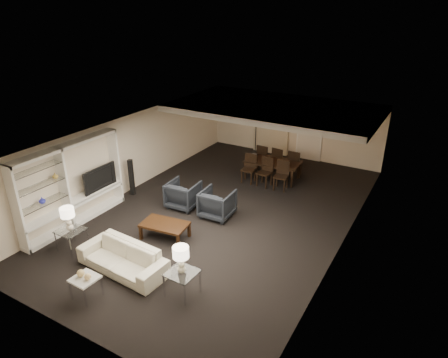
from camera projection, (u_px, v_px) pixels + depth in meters
floor at (224, 212)px, 11.93m from camera, size 11.00×11.00×0.00m
ceiling at (224, 132)px, 10.90m from camera, size 7.00×11.00×0.02m
wall_back at (293, 126)px, 15.76m from camera, size 7.00×0.02×2.50m
wall_front at (69, 281)px, 7.07m from camera, size 7.00×0.02×2.50m
wall_left at (131, 153)px, 13.01m from camera, size 0.02×11.00×2.50m
wall_right at (347, 202)px, 9.82m from camera, size 0.02×11.00×2.50m
ceiling_soffit at (275, 108)px, 13.71m from camera, size 7.00×4.00×0.20m
curtains at (271, 125)px, 16.13m from camera, size 1.50×0.12×2.40m
door at (310, 134)px, 15.50m from camera, size 0.90×0.05×2.10m
painting at (347, 127)px, 14.65m from camera, size 0.95×0.04×0.65m
media_unit at (72, 186)px, 10.90m from camera, size 0.38×3.40×2.35m
pendant_light at (282, 123)px, 13.77m from camera, size 0.52×0.52×0.24m
sofa at (122, 258)px, 9.27m from camera, size 2.27×1.01×0.65m
coffee_table at (165, 231)px, 10.58m from camera, size 1.30×0.86×0.44m
armchair_left at (183, 194)px, 12.11m from camera, size 0.94×0.97×0.82m
armchair_right at (217, 204)px, 11.57m from camera, size 0.92×0.95×0.82m
side_table_left at (72, 240)px, 10.06m from camera, size 0.62×0.62×0.57m
side_table_right at (182, 283)px, 8.51m from camera, size 0.63×0.63×0.57m
table_lamp_left at (68, 219)px, 9.81m from camera, size 0.35×0.35×0.63m
table_lamp_right at (181, 260)px, 8.27m from camera, size 0.35×0.35×0.63m
marble_table at (86, 288)px, 8.43m from camera, size 0.53×0.53×0.51m
gold_gourd_a at (81, 273)px, 8.34m from camera, size 0.16×0.16×0.16m
gold_gourd_b at (88, 277)px, 8.25m from camera, size 0.14×0.14×0.14m
television at (97, 177)px, 11.61m from camera, size 1.18×0.15×0.68m
vase_blue at (42, 200)px, 10.16m from camera, size 0.17×0.17×0.18m
vase_amber at (55, 176)px, 10.35m from camera, size 0.15×0.15×0.16m
floor_speaker at (131, 177)px, 12.81m from camera, size 0.16×0.16×1.21m
dining_table at (272, 170)px, 14.04m from camera, size 1.95×1.16×0.66m
chair_nl at (249, 169)px, 13.73m from camera, size 0.49×0.49×0.99m
chair_nm at (264, 172)px, 13.46m from camera, size 0.50×0.50×0.99m
chair_nr at (281, 176)px, 13.18m from camera, size 0.50×0.50×0.99m
chair_fl at (264, 157)px, 14.76m from camera, size 0.49×0.49×0.99m
chair_fm at (279, 160)px, 14.48m from camera, size 0.51×0.51×0.99m
chair_fr at (295, 163)px, 14.21m from camera, size 0.47×0.47×0.99m
floor_lamp at (256, 133)px, 16.39m from camera, size 0.23×0.23×1.60m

